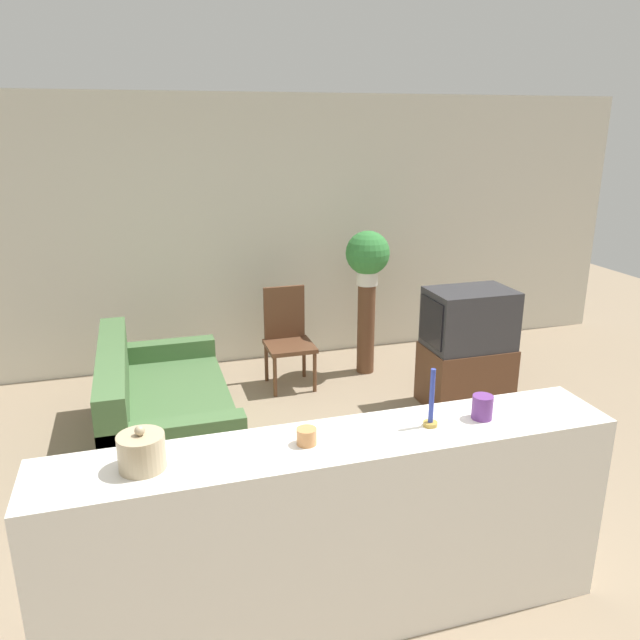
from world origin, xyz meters
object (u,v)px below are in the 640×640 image
(television, at_px, (469,319))
(potted_plant, at_px, (368,255))
(couch, at_px, (161,413))
(decorative_bowl, at_px, (142,451))
(wooden_chair, at_px, (287,334))

(television, distance_m, potted_plant, 1.20)
(couch, relative_size, decorative_bowl, 8.81)
(wooden_chair, xyz_separation_m, decorative_bowl, (-1.36, -3.02, 0.61))
(television, relative_size, wooden_chair, 0.78)
(television, height_order, wooden_chair, television)
(couch, height_order, wooden_chair, wooden_chair)
(television, distance_m, wooden_chair, 1.70)
(wooden_chair, bearing_deg, decorative_bowl, -114.28)
(potted_plant, bearing_deg, couch, -154.38)
(potted_plant, bearing_deg, decorative_bowl, -125.34)
(couch, bearing_deg, decorative_bowl, -93.55)
(television, xyz_separation_m, wooden_chair, (-1.39, 0.92, -0.31))
(wooden_chair, bearing_deg, potted_plant, 4.07)
(couch, relative_size, potted_plant, 3.31)
(television, height_order, decorative_bowl, decorative_bowl)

